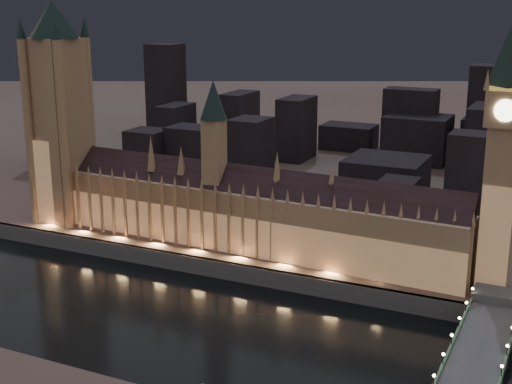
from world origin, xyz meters
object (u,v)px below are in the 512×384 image
at_px(palace_of_westminster, 251,211).
at_px(westminster_bridge, 477,366).
at_px(elizabeth_tower, 506,133).
at_px(victoria_tower, 58,103).

xyz_separation_m(palace_of_westminster, westminster_bridge, (113.02, -65.18, -20.38)).
bearing_deg(elizabeth_tower, palace_of_westminster, -179.90).
bearing_deg(victoria_tower, westminster_bridge, -16.39).
height_order(elizabeth_tower, westminster_bridge, elizabeth_tower).
distance_m(victoria_tower, elizabeth_tower, 218.01).
distance_m(palace_of_westminster, westminster_bridge, 132.05).
bearing_deg(westminster_bridge, palace_of_westminster, 150.03).
bearing_deg(elizabeth_tower, victoria_tower, -180.00).
height_order(palace_of_westminster, westminster_bridge, palace_of_westminster).
bearing_deg(palace_of_westminster, westminster_bridge, -29.97).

